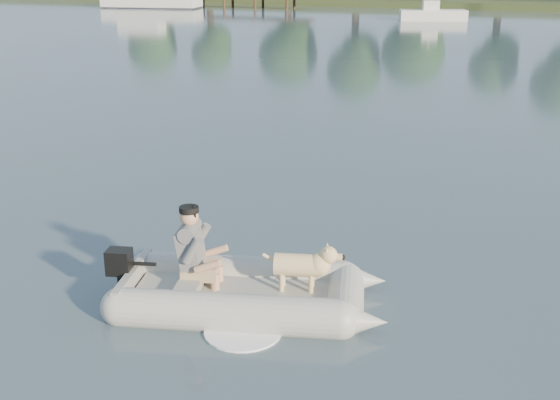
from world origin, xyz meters
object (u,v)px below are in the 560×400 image
at_px(dinghy, 246,263).
at_px(man, 192,245).
at_px(dock, 218,1).
at_px(dog, 297,269).
at_px(motorboat, 433,7).

xyz_separation_m(dinghy, man, (-0.65, -0.12, 0.18)).
height_order(dock, dog, dock).
xyz_separation_m(dock, dog, (26.89, -51.91, -0.03)).
distance_m(dinghy, motorboat, 44.52).
bearing_deg(dock, motorboat, -20.96).
height_order(dock, dinghy, dinghy).
relative_size(man, motorboat, 0.21).
distance_m(dock, dog, 58.46).
xyz_separation_m(dinghy, motorboat, (-5.57, 44.17, 0.36)).
relative_size(dock, man, 17.70).
relative_size(dinghy, dog, 5.17).
height_order(man, motorboat, motorboat).
relative_size(dock, dog, 20.45).
xyz_separation_m(man, dog, (1.23, 0.33, -0.24)).
distance_m(dock, motorboat, 22.21).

